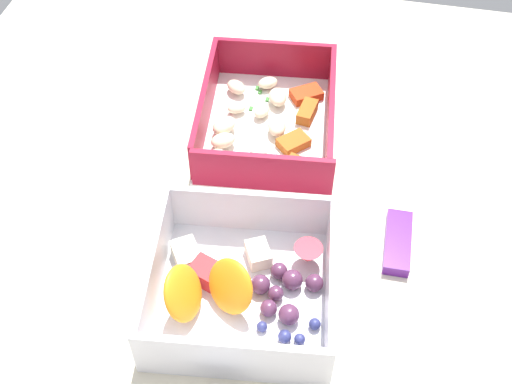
# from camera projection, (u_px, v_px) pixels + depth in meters

# --- Properties ---
(table_surface) EXTENTS (0.80, 0.80, 0.02)m
(table_surface) POSITION_uv_depth(u_px,v_px,m) (257.00, 217.00, 0.66)
(table_surface) COLOR beige
(table_surface) RESTS_ON ground
(pasta_container) EXTENTS (0.20, 0.16, 0.05)m
(pasta_container) POSITION_uv_depth(u_px,v_px,m) (267.00, 120.00, 0.72)
(pasta_container) COLOR white
(pasta_container) RESTS_ON table_surface
(fruit_bowl) EXTENTS (0.17, 0.18, 0.06)m
(fruit_bowl) POSITION_uv_depth(u_px,v_px,m) (241.00, 285.00, 0.58)
(fruit_bowl) COLOR white
(fruit_bowl) RESTS_ON table_surface
(candy_bar) EXTENTS (0.07, 0.02, 0.01)m
(candy_bar) POSITION_uv_depth(u_px,v_px,m) (398.00, 242.00, 0.62)
(candy_bar) COLOR #51197A
(candy_bar) RESTS_ON table_surface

